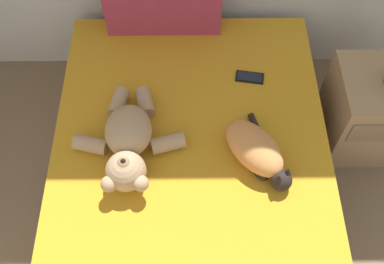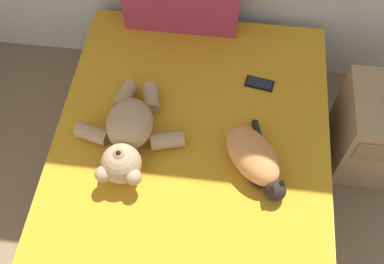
{
  "view_description": "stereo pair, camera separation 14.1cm",
  "coord_description": "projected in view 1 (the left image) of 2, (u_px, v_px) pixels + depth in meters",
  "views": [
    {
      "loc": [
        1.66,
        2.24,
        2.35
      ],
      "look_at": [
        1.66,
        3.34,
        0.58
      ],
      "focal_mm": 41.97,
      "sensor_mm": 36.0,
      "label": 1
    },
    {
      "loc": [
        1.8,
        2.24,
        2.35
      ],
      "look_at": [
        1.66,
        3.34,
        0.58
      ],
      "focal_mm": 41.97,
      "sensor_mm": 36.0,
      "label": 2
    }
  ],
  "objects": [
    {
      "name": "bed",
      "position": [
        191.0,
        185.0,
        2.32
      ],
      "size": [
        1.39,
        1.98,
        0.48
      ],
      "color": "#9E7A56",
      "rests_on": "ground_plane"
    },
    {
      "name": "cell_phone",
      "position": [
        250.0,
        77.0,
        2.38
      ],
      "size": [
        0.16,
        0.1,
        0.01
      ],
      "color": "black",
      "rests_on": "bed"
    },
    {
      "name": "teddy_bear",
      "position": [
        128.0,
        143.0,
        2.07
      ],
      "size": [
        0.54,
        0.6,
        0.2
      ],
      "color": "tan",
      "rests_on": "bed"
    },
    {
      "name": "nightstand",
      "position": [
        369.0,
        111.0,
        2.52
      ],
      "size": [
        0.44,
        0.46,
        0.54
      ],
      "color": "#9E7A56",
      "rests_on": "ground_plane"
    },
    {
      "name": "cat",
      "position": [
        257.0,
        151.0,
        2.06
      ],
      "size": [
        0.35,
        0.43,
        0.15
      ],
      "color": "#D18447",
      "rests_on": "bed"
    }
  ]
}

